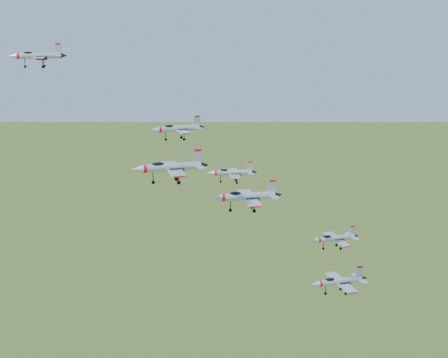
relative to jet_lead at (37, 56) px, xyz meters
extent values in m
cylinder|color=silver|center=(0.34, 0.00, -0.03)|extent=(8.49, 1.33, 1.22)
cone|color=silver|center=(-4.75, 0.06, -0.03)|extent=(1.71, 1.25, 1.22)
cone|color=black|center=(5.23, -0.07, -0.03)|extent=(1.33, 1.06, 1.04)
ellipsoid|color=black|center=(-1.73, 0.02, 0.43)|extent=(2.08, 0.91, 0.78)
cube|color=silver|center=(0.49, -2.64, -0.26)|extent=(2.22, 4.17, 0.13)
cube|color=silver|center=(0.56, 2.63, -0.26)|extent=(2.22, 4.17, 0.13)
cube|color=silver|center=(4.20, -0.05, 1.24)|extent=(1.41, 0.13, 1.98)
cube|color=red|center=(4.20, -0.05, 2.28)|extent=(1.04, 0.14, 0.33)
cylinder|color=silver|center=(26.33, -17.36, -12.45)|extent=(7.79, 2.33, 1.11)
cone|color=silver|center=(21.76, -18.10, -12.45)|extent=(1.70, 1.35, 1.11)
cone|color=black|center=(30.73, -16.65, -12.45)|extent=(1.34, 1.13, 0.95)
ellipsoid|color=black|center=(24.47, -17.67, -12.03)|extent=(1.99, 1.09, 0.71)
cube|color=silver|center=(26.88, -19.71, -12.66)|extent=(2.55, 4.04, 0.12)
cube|color=silver|center=(26.12, -14.97, -12.66)|extent=(2.55, 4.04, 0.12)
cube|color=silver|center=(29.80, -16.80, -11.29)|extent=(1.29, 0.31, 1.80)
cube|color=red|center=(29.80, -16.80, -10.35)|extent=(0.95, 0.27, 0.30)
cylinder|color=silver|center=(23.87, -28.57, -17.00)|extent=(9.94, 2.17, 1.42)
cone|color=silver|center=(17.98, -29.02, -17.00)|extent=(2.07, 1.57, 1.42)
cone|color=black|center=(29.55, -28.14, -17.00)|extent=(1.62, 1.32, 1.21)
ellipsoid|color=black|center=(21.47, -28.75, -16.47)|extent=(2.48, 1.20, 0.90)
cube|color=silver|center=(24.32, -31.61, -17.28)|extent=(2.88, 5.00, 0.15)
cube|color=silver|center=(23.86, -25.50, -17.28)|extent=(2.88, 5.00, 0.15)
cube|color=silver|center=(28.35, -28.23, -15.52)|extent=(1.65, 0.26, 2.30)
cube|color=red|center=(28.35, -28.23, -14.32)|extent=(1.21, 0.24, 0.38)
cylinder|color=silver|center=(39.21, -3.72, -24.91)|extent=(8.12, 1.91, 1.16)
cone|color=silver|center=(34.40, -3.27, -24.91)|extent=(1.71, 1.31, 1.16)
cone|color=black|center=(43.84, -4.15, -24.91)|extent=(1.34, 1.10, 0.99)
ellipsoid|color=black|center=(37.25, -3.53, -24.47)|extent=(2.04, 1.02, 0.74)
cube|color=silver|center=(39.15, -6.23, -25.13)|extent=(2.41, 4.11, 0.13)
cube|color=silver|center=(39.62, -1.24, -25.13)|extent=(2.41, 4.11, 0.13)
cube|color=silver|center=(42.86, -4.06, -23.70)|extent=(1.34, 0.23, 1.88)
cube|color=red|center=(42.86, -4.06, -22.72)|extent=(0.99, 0.22, 0.31)
cylinder|color=silver|center=(37.90, -25.03, -23.94)|extent=(9.84, 1.46, 1.42)
cone|color=silver|center=(32.00, -25.00, -23.94)|extent=(1.97, 1.43, 1.42)
cone|color=black|center=(43.58, -25.05, -23.94)|extent=(1.53, 1.21, 1.21)
ellipsoid|color=black|center=(35.50, -25.02, -23.40)|extent=(2.41, 1.03, 0.90)
cube|color=silver|center=(38.11, -28.09, -24.21)|extent=(2.53, 4.82, 0.15)
cube|color=silver|center=(38.13, -21.97, -24.21)|extent=(2.53, 4.82, 0.15)
cube|color=silver|center=(42.38, -25.05, -22.46)|extent=(1.64, 0.14, 2.29)
cube|color=red|center=(42.38, -25.05, -21.26)|extent=(1.20, 0.16, 0.38)
cylinder|color=silver|center=(56.61, -20.87, -34.75)|extent=(7.82, 1.90, 1.12)
cone|color=silver|center=(51.99, -21.34, -34.75)|extent=(1.65, 1.27, 1.12)
cone|color=black|center=(61.06, -20.41, -34.75)|extent=(1.30, 1.07, 0.95)
ellipsoid|color=black|center=(54.73, -21.06, -34.32)|extent=(1.97, 0.99, 0.71)
cube|color=silver|center=(57.03, -23.25, -34.96)|extent=(2.35, 3.97, 0.12)
cube|color=silver|center=(56.54, -18.45, -34.96)|extent=(2.35, 3.97, 0.12)
cube|color=silver|center=(60.12, -20.51, -33.58)|extent=(1.29, 0.23, 1.81)
cube|color=red|center=(60.12, -20.51, -32.64)|extent=(0.95, 0.22, 0.30)
cylinder|color=silver|center=(62.18, -10.19, -49.11)|extent=(10.35, 2.56, 1.48)
cone|color=silver|center=(56.07, -10.85, -49.11)|extent=(2.20, 1.69, 1.48)
cone|color=black|center=(68.07, -9.57, -49.11)|extent=(1.72, 1.42, 1.26)
ellipsoid|color=black|center=(59.69, -10.46, -48.56)|extent=(2.60, 1.32, 0.94)
cube|color=silver|center=(62.75, -13.34, -49.40)|extent=(3.14, 5.26, 0.16)
cube|color=silver|center=(62.07, -7.00, -49.40)|extent=(3.14, 5.26, 0.16)
cube|color=silver|center=(66.83, -9.70, -47.58)|extent=(1.71, 0.32, 2.39)
cube|color=red|center=(66.83, -9.70, -46.32)|extent=(1.26, 0.29, 0.40)
camera|label=1|loc=(14.60, -130.97, 8.30)|focal=50.00mm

